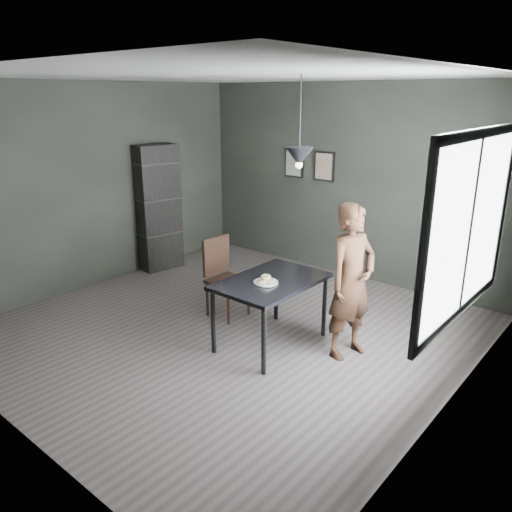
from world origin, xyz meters
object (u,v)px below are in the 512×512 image
Objects in this scene: cafe_table at (271,287)px; woman at (351,282)px; pendant_lamp at (299,156)px; wood_chair at (223,272)px; shelf_unit at (158,208)px; white_plate at (266,283)px.

woman is (0.76, 0.35, 0.14)m from cafe_table.
pendant_lamp reaches higher than cafe_table.
shelf_unit reaches higher than wood_chair.
white_plate is 0.24× the size of wood_chair.
shelf_unit is (-2.94, 1.02, 0.20)m from white_plate.
woman is 1.67× the size of wood_chair.
shelf_unit is at bearing 165.92° from pendant_lamp.
woman is at bearing 32.99° from white_plate.
shelf_unit is 3.45m from pendant_lamp.
pendant_lamp is (3.17, -0.80, 1.09)m from shelf_unit.
wood_chair is at bearing 172.92° from pendant_lamp.
pendant_lamp reaches higher than shelf_unit.
white_plate is 0.14× the size of woman.
cafe_table is 5.22× the size of white_plate.
shelf_unit reaches higher than woman.
woman is 0.85× the size of shelf_unit.
wood_chair is at bearing 107.31° from woman.
pendant_lamp is at bearing -4.57° from shelf_unit.
shelf_unit reaches higher than white_plate.
wood_chair is 2.11m from shelf_unit.
cafe_table is 1.39× the size of pendant_lamp.
white_plate is at bearing 136.76° from woman.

